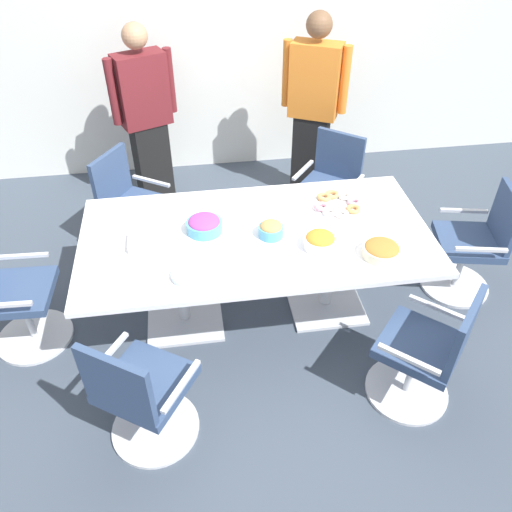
{
  "coord_description": "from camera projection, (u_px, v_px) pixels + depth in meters",
  "views": [
    {
      "loc": [
        -0.41,
        -2.79,
        2.87
      ],
      "look_at": [
        0.0,
        0.0,
        0.55
      ],
      "focal_mm": 36.0,
      "sensor_mm": 36.0,
      "label": 1
    }
  ],
  "objects": [
    {
      "name": "ground_plane",
      "position": [
        256.0,
        311.0,
        4.0
      ],
      "size": [
        10.0,
        10.0,
        0.01
      ],
      "primitive_type": "cube",
      "color": "#3D4754"
    },
    {
      "name": "back_wall",
      "position": [
        220.0,
        32.0,
        4.94
      ],
      "size": [
        8.0,
        0.1,
        2.8
      ],
      "primitive_type": "cube",
      "color": "silver",
      "rests_on": "ground"
    },
    {
      "name": "conference_table",
      "position": [
        256.0,
        248.0,
        3.6
      ],
      "size": [
        2.4,
        1.2,
        0.75
      ],
      "color": "white",
      "rests_on": "ground"
    },
    {
      "name": "office_chair_0",
      "position": [
        142.0,
        397.0,
        2.91
      ],
      "size": [
        0.75,
        0.75,
        0.91
      ],
      "rotation": [
        0.0,
        0.0,
        -0.58
      ],
      "color": "silver",
      "rests_on": "ground"
    },
    {
      "name": "office_chair_1",
      "position": [
        426.0,
        355.0,
        3.14
      ],
      "size": [
        0.76,
        0.76,
        0.91
      ],
      "rotation": [
        0.0,
        0.0,
        0.83
      ],
      "color": "silver",
      "rests_on": "ground"
    },
    {
      "name": "office_chair_2",
      "position": [
        473.0,
        248.0,
        3.96
      ],
      "size": [
        0.64,
        0.64,
        0.91
      ],
      "rotation": [
        0.0,
        0.0,
        -4.92
      ],
      "color": "silver",
      "rests_on": "ground"
    },
    {
      "name": "office_chair_3",
      "position": [
        329.0,
        192.0,
        4.57
      ],
      "size": [
        0.76,
        0.76,
        0.91
      ],
      "rotation": [
        0.0,
        0.0,
        -3.83
      ],
      "color": "silver",
      "rests_on": "ground"
    },
    {
      "name": "office_chair_4",
      "position": [
        132.0,
        211.0,
        4.34
      ],
      "size": [
        0.75,
        0.75,
        0.91
      ],
      "rotation": [
        0.0,
        0.0,
        -2.15
      ],
      "color": "silver",
      "rests_on": "ground"
    },
    {
      "name": "office_chair_5",
      "position": [
        12.0,
        299.0,
        3.52
      ],
      "size": [
        0.56,
        0.56,
        0.91
      ],
      "rotation": [
        0.0,
        0.0,
        -1.62
      ],
      "color": "silver",
      "rests_on": "ground"
    },
    {
      "name": "person_standing_0",
      "position": [
        146.0,
        116.0,
        4.68
      ],
      "size": [
        0.59,
        0.37,
        1.69
      ],
      "rotation": [
        0.0,
        0.0,
        -2.75
      ],
      "color": "black",
      "rests_on": "ground"
    },
    {
      "name": "person_standing_1",
      "position": [
        313.0,
        107.0,
        4.75
      ],
      "size": [
        0.58,
        0.39,
        1.75
      ],
      "rotation": [
        0.0,
        0.0,
        -3.61
      ],
      "color": "black",
      "rests_on": "ground"
    },
    {
      "name": "snack_bowl_candy_mix",
      "position": [
        204.0,
        224.0,
        3.51
      ],
      "size": [
        0.25,
        0.25,
        0.11
      ],
      "color": "#4C9EC6",
      "rests_on": "conference_table"
    },
    {
      "name": "snack_bowl_pretzels",
      "position": [
        382.0,
        250.0,
        3.31
      ],
      "size": [
        0.25,
        0.25,
        0.09
      ],
      "color": "beige",
      "rests_on": "conference_table"
    },
    {
      "name": "snack_bowl_chips_orange",
      "position": [
        320.0,
        241.0,
        3.37
      ],
      "size": [
        0.22,
        0.22,
        0.12
      ],
      "color": "white",
      "rests_on": "conference_table"
    },
    {
      "name": "snack_bowl_cookies",
      "position": [
        271.0,
        229.0,
        3.47
      ],
      "size": [
        0.17,
        0.17,
        0.11
      ],
      "color": "#4C9EC6",
      "rests_on": "conference_table"
    },
    {
      "name": "donut_platter",
      "position": [
        338.0,
        204.0,
        3.76
      ],
      "size": [
        0.36,
        0.36,
        0.04
      ],
      "color": "white",
      "rests_on": "conference_table"
    },
    {
      "name": "plate_stack",
      "position": [
        190.0,
        275.0,
        3.17
      ],
      "size": [
        0.23,
        0.23,
        0.04
      ],
      "color": "white",
      "rests_on": "conference_table"
    },
    {
      "name": "napkin_pile",
      "position": [
        143.0,
        241.0,
        3.41
      ],
      "size": [
        0.19,
        0.19,
        0.06
      ],
      "primitive_type": "cube",
      "color": "white",
      "rests_on": "conference_table"
    }
  ]
}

